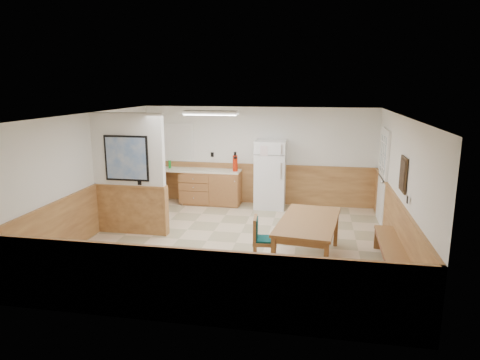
% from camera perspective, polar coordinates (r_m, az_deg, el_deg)
% --- Properties ---
extents(ground, '(6.00, 6.00, 0.00)m').
position_cam_1_polar(ground, '(8.50, -0.58, -8.36)').
color(ground, beige).
rests_on(ground, ground).
extents(ceiling, '(6.00, 6.00, 0.02)m').
position_cam_1_polar(ceiling, '(7.96, -0.62, 8.70)').
color(ceiling, white).
rests_on(ceiling, back_wall).
extents(back_wall, '(6.00, 0.02, 2.50)m').
position_cam_1_polar(back_wall, '(11.05, 2.36, 3.24)').
color(back_wall, white).
rests_on(back_wall, ground).
extents(right_wall, '(0.02, 6.00, 2.50)m').
position_cam_1_polar(right_wall, '(8.14, 20.62, -0.94)').
color(right_wall, white).
rests_on(right_wall, ground).
extents(left_wall, '(0.02, 6.00, 2.50)m').
position_cam_1_polar(left_wall, '(9.19, -19.30, 0.63)').
color(left_wall, white).
rests_on(left_wall, ground).
extents(wainscot_back, '(6.00, 0.04, 1.00)m').
position_cam_1_polar(wainscot_back, '(11.18, 2.31, -0.58)').
color(wainscot_back, tan).
rests_on(wainscot_back, ground).
extents(wainscot_right, '(0.04, 6.00, 1.00)m').
position_cam_1_polar(wainscot_right, '(8.33, 20.09, -5.96)').
color(wainscot_right, tan).
rests_on(wainscot_right, ground).
extents(wainscot_left, '(0.04, 6.00, 1.00)m').
position_cam_1_polar(wainscot_left, '(9.35, -18.86, -3.88)').
color(wainscot_left, tan).
rests_on(wainscot_left, ground).
extents(partition_wall, '(1.50, 0.20, 2.50)m').
position_cam_1_polar(partition_wall, '(9.02, -14.54, 0.61)').
color(partition_wall, white).
rests_on(partition_wall, ground).
extents(kitchen_counter, '(2.20, 0.61, 1.00)m').
position_cam_1_polar(kitchen_counter, '(11.13, -4.08, -0.86)').
color(kitchen_counter, olive).
rests_on(kitchen_counter, ground).
extents(exterior_door, '(0.07, 1.02, 2.15)m').
position_cam_1_polar(exterior_door, '(10.01, 18.49, 0.46)').
color(exterior_door, white).
rests_on(exterior_door, ground).
extents(kitchen_window, '(0.80, 0.04, 1.00)m').
position_cam_1_polar(kitchen_window, '(11.46, -8.13, 4.97)').
color(kitchen_window, white).
rests_on(kitchen_window, back_wall).
extents(wall_painting, '(0.04, 0.50, 0.60)m').
position_cam_1_polar(wall_painting, '(7.78, 20.92, 0.71)').
color(wall_painting, '#372716').
rests_on(wall_painting, right_wall).
extents(fluorescent_fixture, '(1.20, 0.30, 0.09)m').
position_cam_1_polar(fluorescent_fixture, '(9.41, -3.94, 8.93)').
color(fluorescent_fixture, white).
rests_on(fluorescent_fixture, ceiling).
extents(refrigerator, '(0.76, 0.73, 1.70)m').
position_cam_1_polar(refrigerator, '(10.72, 4.06, 0.75)').
color(refrigerator, white).
rests_on(refrigerator, ground).
extents(dining_table, '(1.17, 1.99, 0.75)m').
position_cam_1_polar(dining_table, '(7.55, 9.09, -5.94)').
color(dining_table, olive).
rests_on(dining_table, ground).
extents(dining_bench, '(0.42, 1.76, 0.45)m').
position_cam_1_polar(dining_bench, '(7.75, 19.45, -8.47)').
color(dining_bench, olive).
rests_on(dining_bench, ground).
extents(dining_chair, '(0.58, 0.43, 0.85)m').
position_cam_1_polar(dining_chair, '(7.37, 2.72, -7.62)').
color(dining_chair, olive).
rests_on(dining_chair, ground).
extents(fire_extinguisher, '(0.14, 0.14, 0.49)m').
position_cam_1_polar(fire_extinguisher, '(10.80, -0.65, 2.32)').
color(fire_extinguisher, red).
rests_on(fire_extinguisher, kitchen_counter).
extents(soap_bottle, '(0.08, 0.08, 0.21)m').
position_cam_1_polar(soap_bottle, '(11.35, -9.35, 2.07)').
color(soap_bottle, '#1A942C').
rests_on(soap_bottle, kitchen_counter).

